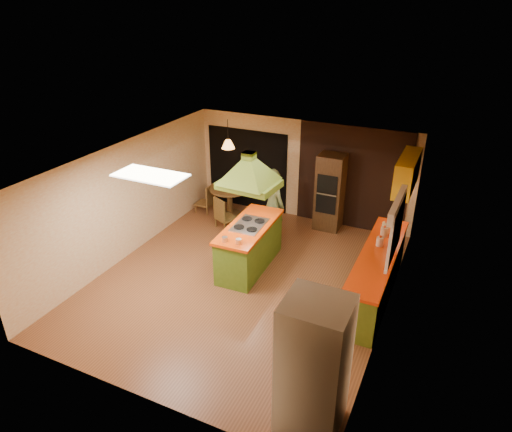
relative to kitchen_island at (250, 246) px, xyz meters
The scene contains 21 objects.
ground 0.73m from the kitchen_island, 75.94° to the right, with size 6.50×6.50×0.00m, color brown.
room_walls 0.93m from the kitchen_island, 75.94° to the right, with size 5.50×6.50×6.50m.
ceiling_plane 2.08m from the kitchen_island, 75.94° to the right, with size 6.50×6.50×0.00m, color silver.
brick_panel 3.13m from the kitchen_island, 62.93° to the left, with size 2.64×0.03×2.50m, color #381E14.
nook_opening 3.08m from the kitchen_island, 116.84° to the left, with size 2.20×0.03×2.10m, color black.
right_counter 2.58m from the kitchen_island, ahead, with size 0.62×3.05×0.92m.
upper_cabinets 3.50m from the kitchen_island, 31.78° to the left, with size 0.34×1.40×0.70m, color yellow.
window_right 3.11m from the kitchen_island, ahead, with size 0.12×1.35×1.06m.
fluor_panel 2.81m from the kitchen_island, 119.29° to the right, with size 1.20×0.60×0.03m, color white.
kitchen_island is the anchor object (origin of this frame).
range_hood 1.76m from the kitchen_island, 104.04° to the left, with size 1.15×0.86×0.80m.
man 1.38m from the kitchen_island, 92.16° to the left, with size 0.63×0.41×1.73m, color #555D31.
refrigerator 4.00m from the kitchen_island, 52.58° to the right, with size 0.80×0.76×1.95m, color silver.
wall_oven 2.64m from the kitchen_island, 68.43° to the left, with size 0.61×0.60×1.86m.
dining_table 2.54m from the kitchen_island, 127.29° to the left, with size 1.01×1.01×0.76m.
chair_left 2.95m from the kitchen_island, 139.39° to the left, with size 0.41×0.41×0.75m, color brown, non-canonical shape.
chair_near 1.88m from the kitchen_island, 133.25° to the left, with size 0.44×0.44×0.81m, color brown, non-canonical shape.
pendant_lamp 2.90m from the kitchen_island, 127.29° to the left, with size 0.32×0.32×0.21m, color #FF9E3F.
canister_large 2.74m from the kitchen_island, 19.69° to the left, with size 0.15×0.15×0.23m, color beige.
canister_medium 2.69m from the kitchen_island, 16.71° to the left, with size 0.14×0.14×0.19m, color beige.
canister_small 2.61m from the kitchen_island, ahead, with size 0.13×0.13×0.17m, color beige.
Camera 1 is at (3.44, -6.83, 5.17)m, focal length 32.00 mm.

